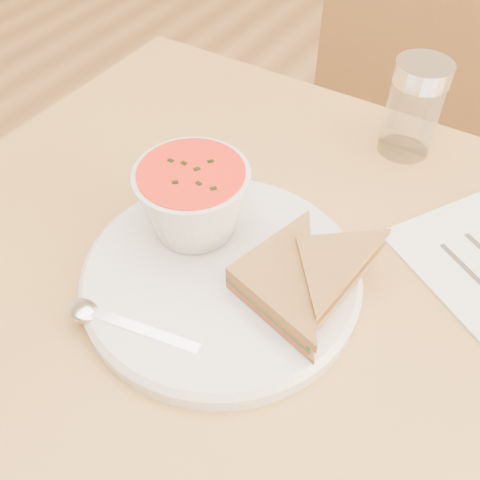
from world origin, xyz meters
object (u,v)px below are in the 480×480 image
Objects in this scene: condiment_shaker at (413,109)px; chair_far at (350,211)px; soup_bowl at (194,203)px; dining_table at (307,450)px; plate at (221,276)px.

chair_far is at bearing 118.79° from condiment_shaker.
dining_table is at bearing 1.98° from soup_bowl.
chair_far is 0.61m from plate.
dining_table is at bearing 18.64° from plate.
dining_table is 0.49m from chair_far.
condiment_shaker reaches higher than plate.
chair_far reaches higher than dining_table.
chair_far is 0.61m from soup_bowl.
plate is at bearing 95.66° from chair_far.
chair_far reaches higher than plate.
dining_table is 0.51m from condiment_shaker.
condiment_shaker is (-0.04, 0.27, 0.44)m from dining_table.
condiment_shaker is (0.08, 0.31, 0.05)m from plate.
plate is (-0.12, -0.04, 0.38)m from dining_table.
soup_bowl is at bearing -178.02° from dining_table.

